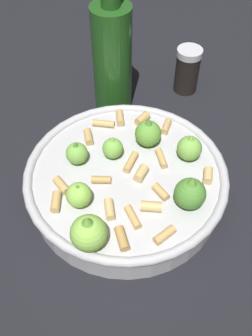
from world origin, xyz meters
name	(u,v)px	position (x,y,z in m)	size (l,w,h in m)	color
ground_plane	(126,193)	(0.00, 0.00, 0.00)	(2.40, 2.40, 0.00)	black
cooking_pan	(126,181)	(0.00, 0.00, 0.03)	(0.27, 0.27, 0.10)	#B7B7BC
pepper_shaker	(187,70)	(-0.23, 0.11, 0.04)	(0.04, 0.04, 0.08)	black
olive_oil_bottle	(112,57)	(-0.20, -0.02, 0.10)	(0.06, 0.06, 0.23)	#1E4C19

